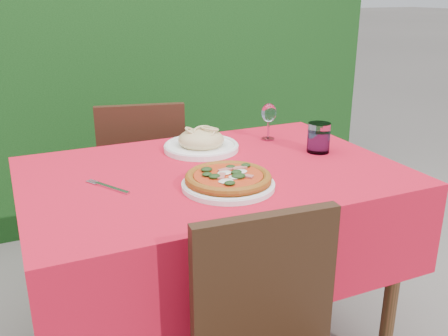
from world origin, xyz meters
name	(u,v)px	position (x,y,z in m)	size (l,w,h in m)	color
hedge	(111,62)	(0.00, 1.55, 0.92)	(3.20, 0.55, 1.78)	black
dining_table	(213,210)	(0.00, 0.00, 0.60)	(1.26, 0.86, 0.75)	#4B2B18
chair_far	(143,177)	(-0.06, 0.70, 0.49)	(0.46, 0.46, 0.86)	black
pizza_plate	(228,180)	(-0.02, -0.17, 0.77)	(0.31, 0.31, 0.05)	white
pasta_plate	(201,143)	(0.05, 0.22, 0.78)	(0.29, 0.29, 0.08)	white
water_glass	(319,139)	(0.44, 0.02, 0.80)	(0.08, 0.08, 0.11)	silver
wine_glass	(269,114)	(0.35, 0.24, 0.85)	(0.06, 0.06, 0.15)	white
fork	(112,188)	(-0.35, -0.03, 0.75)	(0.02, 0.20, 0.01)	#B5B4BB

